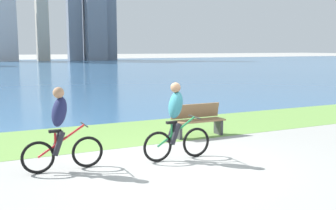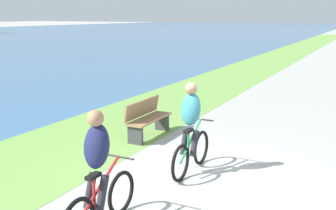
% 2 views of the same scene
% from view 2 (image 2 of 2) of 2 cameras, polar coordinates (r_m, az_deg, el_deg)
% --- Properties ---
extents(ground_plane, '(300.00, 300.00, 0.00)m').
position_cam_2_polar(ground_plane, '(7.38, 5.39, -10.43)').
color(ground_plane, '#9E9E99').
extents(grass_strip_bayside, '(120.00, 3.27, 0.01)m').
position_cam_2_polar(grass_strip_bayside, '(9.16, -15.47, -6.19)').
color(grass_strip_bayside, '#6B9947').
rests_on(grass_strip_bayside, ground).
extents(cyclist_lead, '(1.63, 0.52, 1.71)m').
position_cam_2_polar(cyclist_lead, '(7.39, 3.26, -3.43)').
color(cyclist_lead, black).
rests_on(cyclist_lead, ground).
extents(cyclist_trailing, '(1.64, 0.52, 1.69)m').
position_cam_2_polar(cyclist_trailing, '(5.52, -9.81, -9.31)').
color(cyclist_trailing, black).
rests_on(cyclist_trailing, ground).
extents(bench_near_path, '(1.50, 0.47, 0.90)m').
position_cam_2_polar(bench_near_path, '(9.71, -2.96, -1.93)').
color(bench_near_path, olive).
rests_on(bench_near_path, ground).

